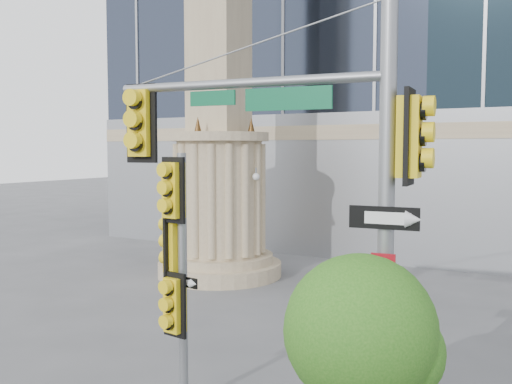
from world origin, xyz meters
The scene contains 4 objects.
monument centered at (-6.00, 9.00, 5.52)m, with size 4.40×4.40×16.60m.
main_signal_pole centered at (1.33, 0.27, 4.17)m, with size 5.23×0.89×6.72m.
secondary_signal_pole centered at (-0.96, -0.14, 2.62)m, with size 0.77×0.64×4.47m.
street_tree centered at (2.64, -0.92, 2.10)m, with size 2.04×2.00×3.18m.
Camera 1 is at (4.97, -7.91, 4.54)m, focal length 40.00 mm.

